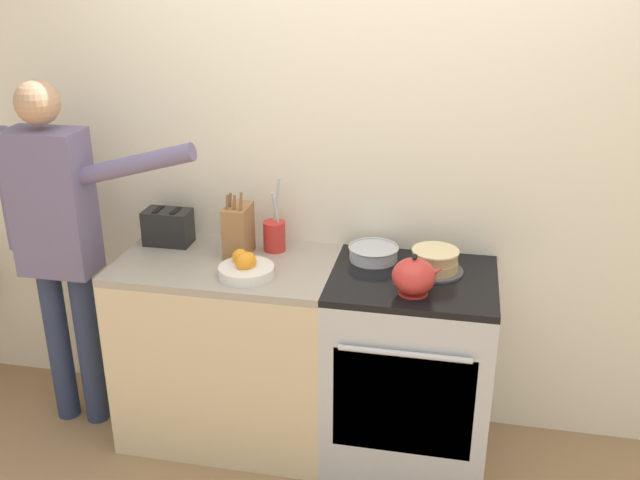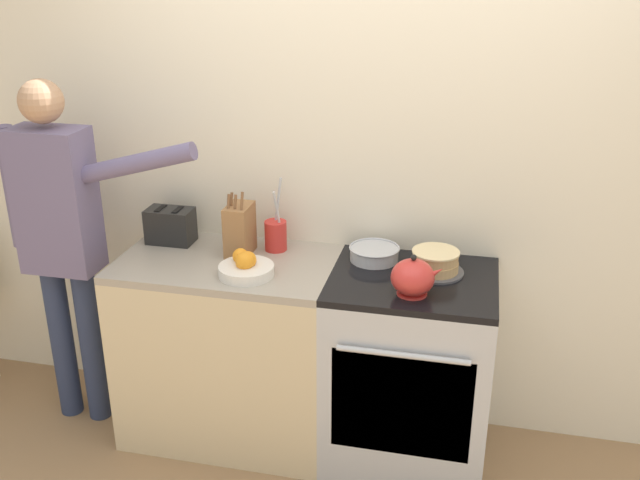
{
  "view_description": "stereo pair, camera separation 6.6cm",
  "coord_description": "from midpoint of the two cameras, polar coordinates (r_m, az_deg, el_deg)",
  "views": [
    {
      "loc": [
        0.4,
        -2.48,
        2.2
      ],
      "look_at": [
        -0.16,
        0.27,
        1.05
      ],
      "focal_mm": 40.0,
      "sensor_mm": 36.0,
      "label": 1
    },
    {
      "loc": [
        0.47,
        -2.46,
        2.2
      ],
      "look_at": [
        -0.16,
        0.27,
        1.05
      ],
      "focal_mm": 40.0,
      "sensor_mm": 36.0,
      "label": 2
    }
  ],
  "objects": [
    {
      "name": "fruit_bowl",
      "position": [
        3.06,
        -6.58,
        -2.2
      ],
      "size": [
        0.24,
        0.24,
        0.11
      ],
      "color": "silver",
      "rests_on": "counter_cabinet"
    },
    {
      "name": "tea_kettle",
      "position": [
        2.89,
        6.89,
        -2.93
      ],
      "size": [
        0.22,
        0.18,
        0.17
      ],
      "color": "red",
      "rests_on": "stove_range"
    },
    {
      "name": "utensil_crock",
      "position": [
        3.29,
        -4.24,
        0.42
      ],
      "size": [
        0.1,
        0.1,
        0.35
      ],
      "color": "red",
      "rests_on": "counter_cabinet"
    },
    {
      "name": "layer_cake",
      "position": [
        3.11,
        8.57,
        -1.7
      ],
      "size": [
        0.25,
        0.25,
        0.1
      ],
      "color": "#4C4C51",
      "rests_on": "stove_range"
    },
    {
      "name": "wall_back",
      "position": [
        3.24,
        3.39,
        6.12
      ],
      "size": [
        8.0,
        0.04,
        2.6
      ],
      "color": "silver",
      "rests_on": "ground_plane"
    },
    {
      "name": "person_baker",
      "position": [
        3.46,
        -20.72,
        0.74
      ],
      "size": [
        0.94,
        0.2,
        1.69
      ],
      "rotation": [
        0.0,
        0.0,
        -0.09
      ],
      "color": "#283351",
      "rests_on": "ground_plane"
    },
    {
      "name": "mixing_bowl",
      "position": [
        3.2,
        3.71,
        -1.03
      ],
      "size": [
        0.23,
        0.23,
        0.06
      ],
      "color": "#B7BABF",
      "rests_on": "stove_range"
    },
    {
      "name": "toaster",
      "position": [
        3.44,
        -12.6,
        1.03
      ],
      "size": [
        0.23,
        0.13,
        0.17
      ],
      "color": "black",
      "rests_on": "counter_cabinet"
    },
    {
      "name": "stove_range",
      "position": [
        3.28,
        6.5,
        -10.15
      ],
      "size": [
        0.71,
        0.63,
        0.9
      ],
      "color": "#B7BABF",
      "rests_on": "ground_plane"
    },
    {
      "name": "knife_block",
      "position": [
        3.24,
        -7.13,
        0.79
      ],
      "size": [
        0.11,
        0.17,
        0.31
      ],
      "color": "olive",
      "rests_on": "counter_cabinet"
    },
    {
      "name": "counter_cabinet",
      "position": [
        3.43,
        -7.78,
        -8.6
      ],
      "size": [
        0.97,
        0.6,
        0.9
      ],
      "color": "beige",
      "rests_on": "ground_plane"
    }
  ]
}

